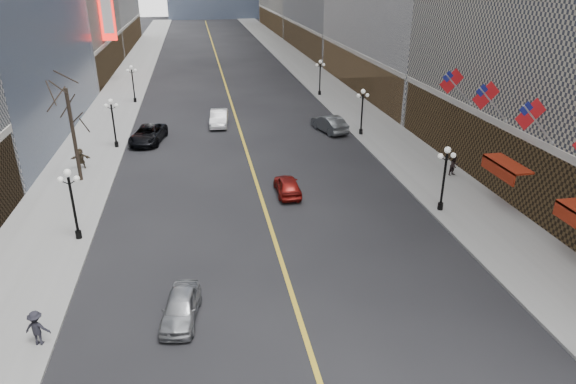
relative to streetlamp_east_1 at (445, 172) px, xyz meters
name	(u,v)px	position (x,y,z in m)	size (l,w,h in m)	color
sidewalk_east	(328,88)	(2.20, 40.00, -2.83)	(6.00, 230.00, 0.15)	gray
sidewalk_west	(121,96)	(-25.80, 40.00, -2.83)	(6.00, 230.00, 0.15)	gray
lane_line	(224,79)	(-11.80, 50.00, -2.89)	(0.25, 200.00, 0.02)	gold
streetlamp_east_1	(445,172)	(0.00, 0.00, 0.00)	(1.26, 0.44, 4.52)	black
streetlamp_east_2	(362,107)	(0.00, 18.00, 0.00)	(1.26, 0.44, 4.52)	black
streetlamp_east_3	(320,74)	(0.00, 36.00, 0.00)	(1.26, 0.44, 4.52)	black
streetlamp_west_1	(72,197)	(-23.60, 0.00, 0.00)	(1.26, 0.44, 4.52)	black
streetlamp_west_2	(113,118)	(-23.60, 18.00, 0.00)	(1.26, 0.44, 4.52)	black
streetlamp_west_3	(133,80)	(-23.60, 36.00, 0.00)	(1.26, 0.44, 4.52)	black
flag_3	(533,117)	(3.51, -3.00, 4.39)	(2.87, 0.12, 2.87)	#B2B2B7
flag_4	(488,98)	(3.51, 2.00, 4.39)	(2.87, 0.12, 2.87)	#B2B2B7
flag_5	(453,83)	(3.51, 7.00, 4.39)	(2.87, 0.12, 2.87)	#B2B2B7
awning_c	(505,166)	(4.30, 0.00, 0.18)	(1.40, 4.00, 0.93)	maroon
tree_west_far	(68,103)	(-25.30, 10.00, 3.34)	(3.60, 3.60, 7.92)	#2D231C
car_nb_near	(181,307)	(-17.31, -8.98, -2.23)	(1.59, 3.96, 1.35)	#96999D
car_nb_mid	(219,118)	(-13.80, 24.06, -2.08)	(1.74, 4.99, 1.64)	silver
car_nb_far	(148,134)	(-20.80, 19.36, -2.10)	(2.65, 5.75, 1.60)	black
car_sb_mid	(287,185)	(-9.80, 4.76, -2.20)	(1.67, 4.14, 1.41)	maroon
car_sb_far	(329,124)	(-2.80, 19.81, -2.06)	(1.79, 5.13, 1.69)	#474A4E
ped_east_walk	(454,165)	(3.86, 5.86, -1.94)	(0.79, 0.44, 1.63)	black
ped_west_walk	(37,328)	(-23.40, -9.85, -1.92)	(1.07, 0.44, 1.66)	black
ped_west_far	(81,158)	(-25.70, 12.70, -1.91)	(1.57, 0.45, 1.69)	#342A1C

